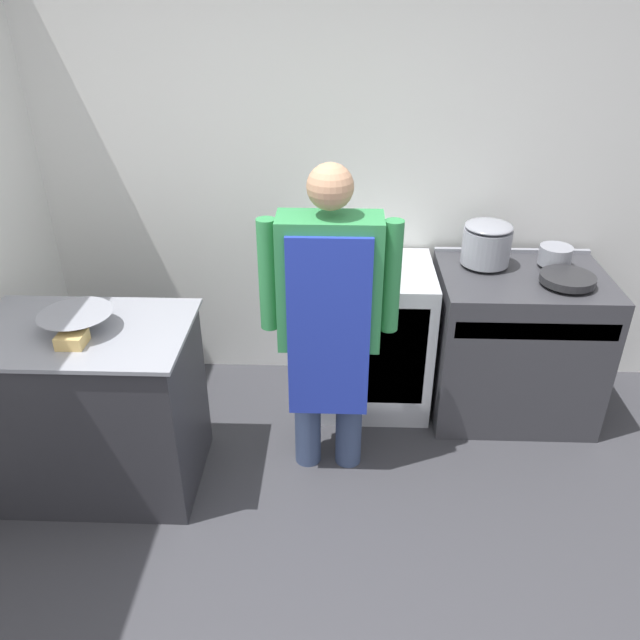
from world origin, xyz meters
TOP-DOWN VIEW (x-y plane):
  - wall_back at (0.00, 2.20)m, footprint 8.00×0.05m
  - prep_counter at (-1.10, 1.07)m, footprint 1.03×0.68m
  - stove at (1.15, 1.78)m, footprint 0.93×0.70m
  - fridge_unit at (0.30, 1.84)m, footprint 0.71×0.63m
  - person_cook at (0.07, 1.24)m, footprint 0.67×0.24m
  - mixing_bowl at (-1.10, 1.06)m, footprint 0.34×0.34m
  - plastic_tub at (-1.07, 0.94)m, footprint 0.12×0.12m
  - stock_pot at (0.94, 1.90)m, footprint 0.27×0.27m
  - saute_pan at (1.34, 1.66)m, footprint 0.29×0.29m
  - sauce_pot at (1.34, 1.90)m, footprint 0.18×0.18m

SIDE VIEW (x-z plane):
  - fridge_unit at x=0.30m, z-range 0.00..0.89m
  - stove at x=1.15m, z-range -0.01..0.91m
  - prep_counter at x=-1.10m, z-range 0.00..0.91m
  - saute_pan at x=1.34m, z-range 0.91..0.95m
  - plastic_tub at x=-1.07m, z-range 0.91..0.97m
  - person_cook at x=0.07m, z-range 0.12..1.77m
  - mixing_bowl at x=-1.10m, z-range 0.91..1.00m
  - sauce_pot at x=1.34m, z-range 0.91..1.02m
  - stock_pot at x=0.94m, z-range 0.91..1.16m
  - wall_back at x=0.00m, z-range 0.00..2.70m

